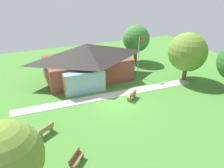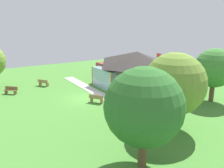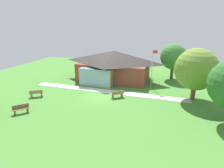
% 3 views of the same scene
% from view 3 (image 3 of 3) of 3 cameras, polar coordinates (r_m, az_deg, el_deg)
% --- Properties ---
extents(ground_plane, '(44.00, 44.00, 0.00)m').
position_cam_3_polar(ground_plane, '(22.97, -2.97, -3.63)').
color(ground_plane, '#478433').
extents(pavilion, '(10.95, 7.72, 4.37)m').
position_cam_3_polar(pavilion, '(29.01, 0.36, 5.58)').
color(pavilion, brown).
rests_on(pavilion, ground_plane).
extents(footpath, '(19.99, 1.84, 0.03)m').
position_cam_3_polar(footpath, '(24.53, -1.56, -2.17)').
color(footpath, '#BCB7B2').
rests_on(footpath, ground_plane).
extents(flagpole, '(0.64, 0.08, 5.13)m').
position_cam_3_polar(flagpole, '(25.70, 11.68, 4.96)').
color(flagpole, silver).
rests_on(flagpole, ground_plane).
extents(bench_mid_left, '(1.50, 1.19, 0.84)m').
position_cam_3_polar(bench_mid_left, '(24.36, -21.28, -2.60)').
color(bench_mid_left, '#9E7A51').
rests_on(bench_mid_left, ground_plane).
extents(bench_rear_near_path, '(1.47, 1.25, 0.84)m').
position_cam_3_polar(bench_rear_near_path, '(22.48, 1.59, -3.01)').
color(bench_rear_near_path, '#9E7A51').
rests_on(bench_rear_near_path, ground_plane).
extents(bench_front_left, '(1.34, 1.40, 0.84)m').
position_cam_3_polar(bench_front_left, '(20.63, -25.11, -6.71)').
color(bench_front_left, brown).
rests_on(bench_front_left, ground_plane).
extents(tree_behind_pavilion_right, '(3.86, 3.86, 5.36)m').
position_cam_3_polar(tree_behind_pavilion_right, '(30.74, 17.51, 7.62)').
color(tree_behind_pavilion_right, brown).
rests_on(tree_behind_pavilion_right, ground_plane).
extents(tree_east_hedge, '(4.56, 4.56, 5.78)m').
position_cam_3_polar(tree_east_hedge, '(22.86, 23.41, 3.95)').
color(tree_east_hedge, brown).
rests_on(tree_east_hedge, ground_plane).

